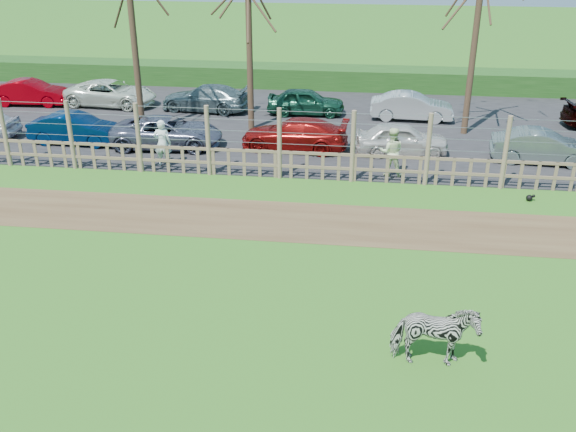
# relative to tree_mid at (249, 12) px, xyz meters

# --- Properties ---
(ground) EXTENTS (120.00, 120.00, 0.00)m
(ground) POSITION_rel_tree_mid_xyz_m (2.00, -13.50, -4.87)
(ground) COLOR #4F8B27
(ground) RESTS_ON ground
(dirt_strip) EXTENTS (34.00, 2.80, 0.01)m
(dirt_strip) POSITION_rel_tree_mid_xyz_m (2.00, -9.00, -4.86)
(dirt_strip) COLOR brown
(dirt_strip) RESTS_ON ground
(asphalt) EXTENTS (44.00, 13.00, 0.04)m
(asphalt) POSITION_rel_tree_mid_xyz_m (2.00, 1.00, -4.85)
(asphalt) COLOR #232326
(asphalt) RESTS_ON ground
(hedge) EXTENTS (46.00, 2.00, 1.10)m
(hedge) POSITION_rel_tree_mid_xyz_m (2.00, 8.00, -4.32)
(hedge) COLOR #1E4716
(hedge) RESTS_ON ground
(fence) EXTENTS (30.16, 0.16, 2.50)m
(fence) POSITION_rel_tree_mid_xyz_m (2.00, -5.50, -4.06)
(fence) COLOR brown
(fence) RESTS_ON ground
(tree_mid) EXTENTS (4.80, 4.80, 6.83)m
(tree_mid) POSITION_rel_tree_mid_xyz_m (0.00, 0.00, 0.00)
(tree_mid) COLOR #3D2B1E
(tree_mid) RESTS_ON ground
(tree_right) EXTENTS (4.80, 4.80, 7.35)m
(tree_right) POSITION_rel_tree_mid_xyz_m (9.00, 0.50, 0.37)
(tree_right) COLOR #3D2B1E
(tree_right) RESTS_ON ground
(zebra) EXTENTS (1.71, 0.84, 1.42)m
(zebra) POSITION_rel_tree_mid_xyz_m (6.49, -15.41, -4.16)
(zebra) COLOR gray
(zebra) RESTS_ON ground
(visitor_a) EXTENTS (0.65, 0.45, 1.72)m
(visitor_a) POSITION_rel_tree_mid_xyz_m (-2.34, -4.94, -3.96)
(visitor_a) COLOR silver
(visitor_a) RESTS_ON asphalt
(visitor_b) EXTENTS (0.86, 0.68, 1.72)m
(visitor_b) POSITION_rel_tree_mid_xyz_m (5.83, -4.86, -3.96)
(visitor_b) COLOR beige
(visitor_b) RESTS_ON asphalt
(crow) EXTENTS (0.28, 0.21, 0.23)m
(crow) POSITION_rel_tree_mid_xyz_m (10.24, -6.50, -4.76)
(crow) COLOR black
(crow) RESTS_ON ground
(car_1) EXTENTS (3.68, 1.40, 1.20)m
(car_1) POSITION_rel_tree_mid_xyz_m (-6.60, -2.82, -4.23)
(car_1) COLOR #031E46
(car_1) RESTS_ON asphalt
(car_2) EXTENTS (4.47, 2.34, 1.20)m
(car_2) POSITION_rel_tree_mid_xyz_m (-2.84, -2.82, -4.23)
(car_2) COLOR #53576D
(car_2) RESTS_ON asphalt
(car_3) EXTENTS (4.24, 1.95, 1.20)m
(car_3) POSITION_rel_tree_mid_xyz_m (2.16, -2.47, -4.23)
(car_3) COLOR maroon
(car_3) RESTS_ON asphalt
(car_4) EXTENTS (3.63, 1.71, 1.20)m
(car_4) POSITION_rel_tree_mid_xyz_m (6.28, -2.49, -4.23)
(car_4) COLOR silver
(car_4) RESTS_ON asphalt
(car_5) EXTENTS (3.74, 1.59, 1.20)m
(car_5) POSITION_rel_tree_mid_xyz_m (11.36, -2.79, -4.23)
(car_5) COLOR slate
(car_5) RESTS_ON asphalt
(car_7) EXTENTS (3.71, 1.49, 1.20)m
(car_7) POSITION_rel_tree_mid_xyz_m (-11.27, 2.54, -4.23)
(car_7) COLOR #97000B
(car_7) RESTS_ON asphalt
(car_8) EXTENTS (4.48, 2.37, 1.20)m
(car_8) POSITION_rel_tree_mid_xyz_m (-7.36, 2.89, -4.23)
(car_8) COLOR silver
(car_8) RESTS_ON asphalt
(car_9) EXTENTS (4.31, 2.18, 1.20)m
(car_9) POSITION_rel_tree_mid_xyz_m (-2.64, 2.58, -4.23)
(car_9) COLOR slate
(car_9) RESTS_ON asphalt
(car_10) EXTENTS (3.57, 1.55, 1.20)m
(car_10) POSITION_rel_tree_mid_xyz_m (2.09, 2.54, -4.23)
(car_10) COLOR #154630
(car_10) RESTS_ON asphalt
(car_11) EXTENTS (3.69, 1.40, 1.20)m
(car_11) POSITION_rel_tree_mid_xyz_m (6.87, 2.28, -4.23)
(car_11) COLOR #B8BEBC
(car_11) RESTS_ON asphalt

